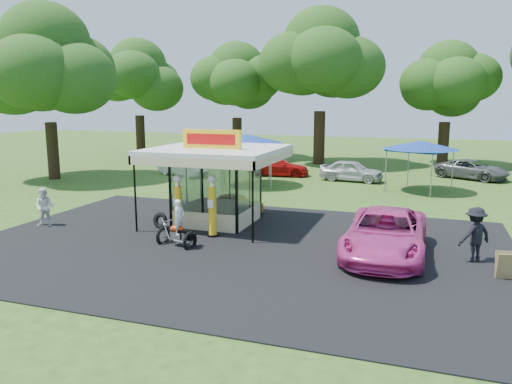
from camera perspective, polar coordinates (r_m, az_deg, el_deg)
ground at (r=17.17m, az=-4.87°, el=-7.93°), size 120.00×120.00×0.00m
asphalt_apron at (r=18.92m, az=-2.41°, el=-6.08°), size 20.00×14.00×0.04m
gas_station_kiosk at (r=21.97m, az=-4.46°, el=0.94°), size 5.40×5.40×4.18m
gas_pump_left at (r=20.49m, az=-8.91°, el=-1.58°), size 0.46×0.46×2.45m
gas_pump_right at (r=19.85m, az=-4.99°, el=-1.77°), size 0.47×0.47×2.53m
motorcycle at (r=18.80m, az=-8.87°, el=-4.07°), size 1.65×1.06×1.88m
spare_tires at (r=21.71m, az=-10.88°, el=-3.22°), size 0.85×0.57×0.70m
a_frame_sign at (r=17.10m, az=26.52°, el=-7.57°), size 0.51×0.49×0.86m
kiosk_car at (r=24.22m, az=-2.35°, el=-1.27°), size 2.82×1.13×0.96m
pink_sedan at (r=18.04m, az=14.58°, el=-4.65°), size 2.70×5.83×1.62m
spectator_west at (r=23.38m, az=-22.99°, el=-1.62°), size 1.00×0.90×1.69m
spectator_east_a at (r=18.37m, az=23.74°, el=-4.49°), size 1.40×1.32×1.90m
bg_car_a at (r=36.45m, az=-8.33°, el=2.94°), size 4.44×3.05×1.39m
bg_car_b at (r=36.07m, az=2.49°, el=2.90°), size 4.73×2.48×1.31m
bg_car_c at (r=34.24m, az=10.86°, el=2.41°), size 4.37×2.18×1.43m
bg_car_d at (r=37.65m, az=23.46°, el=2.38°), size 5.29×4.30×1.34m
tent_west at (r=31.69m, az=-1.14°, el=6.06°), size 4.69×4.69×3.28m
tent_east at (r=31.14m, az=18.30°, el=5.08°), size 4.37×4.37×3.05m
oak_far_a at (r=50.48m, az=-13.30°, el=12.00°), size 9.26×9.26×10.98m
oak_far_b at (r=47.08m, az=-2.22°, el=12.01°), size 8.76×8.76×10.44m
oak_far_c at (r=42.98m, az=7.41°, el=13.91°), size 10.75×10.75×12.67m
oak_far_d at (r=44.77m, az=20.99°, el=11.02°), size 8.38×8.38×9.97m
oak_near at (r=37.09m, az=-22.78°, el=12.51°), size 10.03×10.03×11.55m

